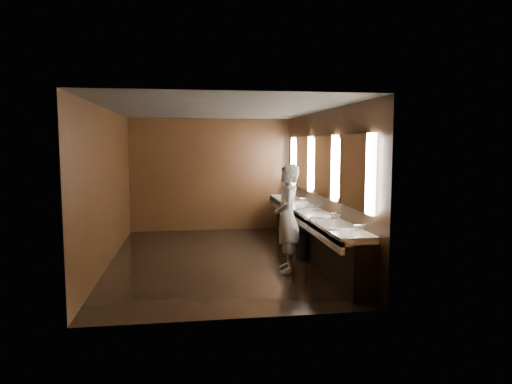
% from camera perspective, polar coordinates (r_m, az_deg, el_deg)
% --- Properties ---
extents(floor, '(6.00, 6.00, 0.00)m').
position_cam_1_polar(floor, '(8.75, -4.58, -8.35)').
color(floor, black).
rests_on(floor, ground).
extents(ceiling, '(4.00, 6.00, 0.02)m').
position_cam_1_polar(ceiling, '(8.50, -4.74, 10.25)').
color(ceiling, '#2D2D2B').
rests_on(ceiling, wall_back).
extents(wall_back, '(4.00, 0.02, 2.80)m').
position_cam_1_polar(wall_back, '(11.50, -5.64, 2.16)').
color(wall_back, black).
rests_on(wall_back, floor).
extents(wall_front, '(4.00, 0.02, 2.80)m').
position_cam_1_polar(wall_front, '(5.54, -2.63, -1.97)').
color(wall_front, black).
rests_on(wall_front, floor).
extents(wall_left, '(0.02, 6.00, 2.80)m').
position_cam_1_polar(wall_left, '(8.62, -18.05, 0.60)').
color(wall_left, black).
rests_on(wall_left, floor).
extents(wall_right, '(0.02, 6.00, 2.80)m').
position_cam_1_polar(wall_right, '(8.87, 8.34, 0.98)').
color(wall_right, black).
rests_on(wall_right, floor).
extents(sink_counter, '(0.55, 5.40, 1.01)m').
position_cam_1_polar(sink_counter, '(8.94, 6.98, -4.82)').
color(sink_counter, black).
rests_on(sink_counter, floor).
extents(mirror_band, '(0.06, 5.03, 1.15)m').
position_cam_1_polar(mirror_band, '(8.84, 8.26, 3.24)').
color(mirror_band, white).
rests_on(mirror_band, wall_right).
extents(person, '(0.52, 0.72, 1.83)m').
position_cam_1_polar(person, '(7.78, 3.92, -3.27)').
color(person, '#94B2DC').
rests_on(person, floor).
extents(trash_bin, '(0.37, 0.37, 0.50)m').
position_cam_1_polar(trash_bin, '(8.68, 6.03, -6.77)').
color(trash_bin, black).
rests_on(trash_bin, floor).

